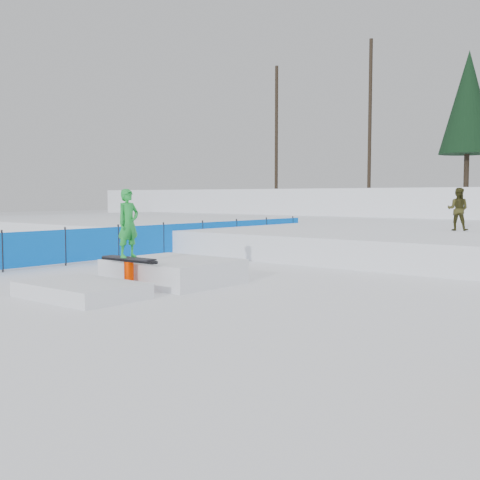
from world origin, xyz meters
The scene contains 5 objects.
ground centered at (0.00, 0.00, 0.00)m, with size 120.00×120.00×0.00m, color white.
snow_midrise centered at (0.00, 16.00, 0.40)m, with size 50.00×18.00×0.80m, color white.
safety_fence centered at (-6.50, 6.60, 0.55)m, with size 0.05×16.00×1.10m.
walker_olive centered at (0.93, 13.08, 1.52)m, with size 0.70×0.55×1.44m, color #313011.
jib_rail_feature centered at (-1.71, 1.61, 0.30)m, with size 2.60×4.40×2.11m.
Camera 1 is at (7.96, -7.19, 1.97)m, focal length 45.00 mm.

